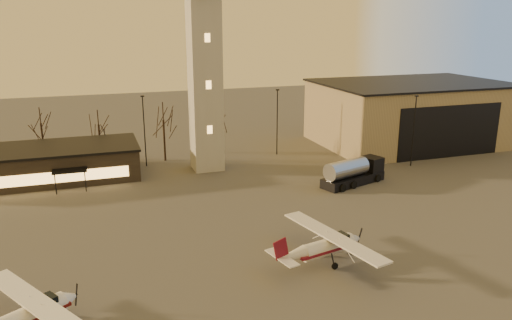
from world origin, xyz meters
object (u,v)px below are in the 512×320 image
at_px(cessna_rear, 31,318).
at_px(fuel_truck, 353,174).
at_px(hangar, 411,113).
at_px(control_tower, 204,50).
at_px(terminal, 38,164).
at_px(cessna_front, 329,249).

relative_size(cessna_rear, fuel_truck, 1.14).
distance_m(cessna_rear, fuel_truck, 41.61).
distance_m(hangar, cessna_rear, 67.56).
relative_size(control_tower, cessna_rear, 3.01).
distance_m(terminal, cessna_rear, 35.73).
relative_size(hangar, cessna_front, 2.48).
bearing_deg(hangar, cessna_front, -133.10).
bearing_deg(terminal, hangar, 1.97).
distance_m(control_tower, terminal, 26.24).
bearing_deg(terminal, cessna_front, -52.11).
relative_size(hangar, fuel_truck, 3.23).
bearing_deg(fuel_truck, terminal, 140.94).
bearing_deg(cessna_rear, hangar, 2.54).
bearing_deg(hangar, terminal, -178.03).
height_order(hangar, cessna_front, hangar).
bearing_deg(cessna_front, terminal, 114.96).
xyz_separation_m(control_tower, cessna_rear, (-19.95, -33.67, -15.21)).
height_order(control_tower, cessna_front, control_tower).
bearing_deg(control_tower, hangar, 6.31).
distance_m(cessna_front, fuel_truck, 21.98).
relative_size(terminal, cessna_rear, 2.34).
xyz_separation_m(cessna_front, cessna_rear, (-23.44, -2.91, -0.05)).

